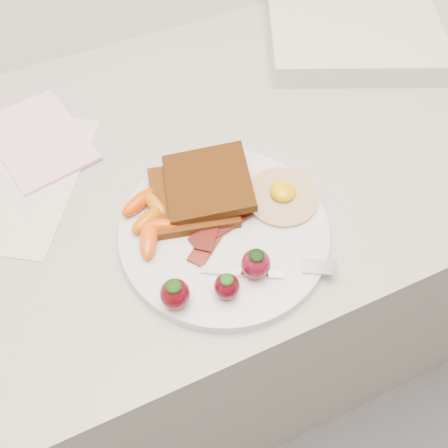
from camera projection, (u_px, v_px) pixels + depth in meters
name	position (u px, v px, depth m)	size (l,w,h in m)	color
counter	(200.00, 294.00, 1.10)	(2.00, 0.60, 0.90)	gray
plate	(224.00, 232.00, 0.65)	(0.27, 0.27, 0.02)	silver
toast_lower	(193.00, 197.00, 0.66)	(0.11, 0.11, 0.01)	#4E2108
toast_upper	(208.00, 183.00, 0.65)	(0.11, 0.11, 0.01)	black
fried_egg	(282.00, 195.00, 0.66)	(0.12, 0.12, 0.02)	beige
bacon_strips	(215.00, 228.00, 0.63)	(0.10, 0.09, 0.01)	#4C1103
baby_carrots	(149.00, 219.00, 0.63)	(0.07, 0.11, 0.02)	#C35703
strawberries	(219.00, 280.00, 0.57)	(0.14, 0.05, 0.04)	#4B040D
fork	(277.00, 269.00, 0.60)	(0.16, 0.08, 0.00)	silver
paper_sheet	(11.00, 177.00, 0.71)	(0.19, 0.25, 0.00)	beige
notepad	(39.00, 139.00, 0.74)	(0.12, 0.17, 0.01)	#EFAEC2
appliance	(354.00, 34.00, 0.85)	(0.29, 0.23, 0.04)	beige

